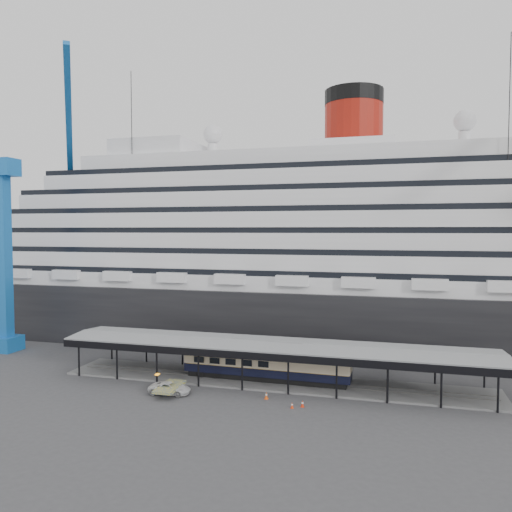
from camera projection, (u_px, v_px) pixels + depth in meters
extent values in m
plane|color=#3B3B3D|center=(263.00, 395.00, 59.88)|extent=(200.00, 200.00, 0.00)
cube|color=black|center=(307.00, 311.00, 90.44)|extent=(130.00, 30.00, 10.00)
cylinder|color=maroon|center=(354.00, 129.00, 86.65)|extent=(10.00, 10.00, 9.00)
cylinder|color=black|center=(354.00, 98.00, 86.37)|extent=(10.10, 10.10, 2.50)
sphere|color=silver|center=(213.00, 134.00, 93.46)|extent=(3.60, 3.60, 3.60)
sphere|color=silver|center=(465.00, 121.00, 81.90)|extent=(3.60, 3.60, 3.60)
cube|color=slate|center=(273.00, 381.00, 64.69)|extent=(56.00, 8.00, 0.24)
cube|color=slate|center=(271.00, 382.00, 63.99)|extent=(54.00, 0.08, 0.10)
cube|color=slate|center=(274.00, 379.00, 65.37)|extent=(54.00, 0.08, 0.10)
cube|color=black|center=(264.00, 357.00, 60.13)|extent=(56.00, 0.18, 0.90)
cube|color=black|center=(280.00, 341.00, 68.80)|extent=(56.00, 0.18, 0.90)
cube|color=slate|center=(273.00, 343.00, 64.42)|extent=(56.00, 9.00, 0.24)
cube|color=blue|center=(6.00, 343.00, 81.54)|extent=(4.00, 4.00, 2.40)
cube|color=blue|center=(4.00, 257.00, 80.80)|extent=(1.80, 1.80, 26.00)
cube|color=blue|center=(2.00, 167.00, 80.04)|extent=(5.00, 3.20, 2.80)
cube|color=blue|center=(69.00, 113.00, 83.00)|extent=(12.92, 17.86, 16.80)
cylinder|color=black|center=(133.00, 208.00, 87.28)|extent=(0.12, 0.12, 47.21)
cylinder|color=black|center=(507.00, 203.00, 70.19)|extent=(0.12, 0.12, 47.21)
imported|color=silver|center=(170.00, 388.00, 60.07)|extent=(5.13, 2.55, 1.40)
cube|color=black|center=(266.00, 377.00, 64.90)|extent=(21.00, 2.90, 0.70)
cube|color=black|center=(266.00, 371.00, 64.85)|extent=(22.01, 3.32, 1.10)
cube|color=beige|center=(266.00, 361.00, 64.79)|extent=(22.01, 3.36, 1.30)
cube|color=black|center=(266.00, 355.00, 64.74)|extent=(22.01, 3.32, 0.40)
cube|color=#F1500D|center=(266.00, 399.00, 58.31)|extent=(0.48, 0.48, 0.03)
cone|color=#F1500D|center=(266.00, 395.00, 58.29)|extent=(0.40, 0.40, 0.82)
cylinder|color=white|center=(266.00, 395.00, 58.28)|extent=(0.26, 0.26, 0.16)
cube|color=red|center=(302.00, 407.00, 55.68)|extent=(0.44, 0.44, 0.03)
cone|color=red|center=(302.00, 403.00, 55.66)|extent=(0.37, 0.37, 0.76)
cylinder|color=white|center=(302.00, 403.00, 55.65)|extent=(0.24, 0.24, 0.15)
cube|color=red|center=(292.00, 408.00, 55.30)|extent=(0.38, 0.38, 0.03)
cone|color=red|center=(292.00, 405.00, 55.29)|extent=(0.32, 0.32, 0.66)
cylinder|color=white|center=(292.00, 405.00, 55.28)|extent=(0.21, 0.21, 0.13)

